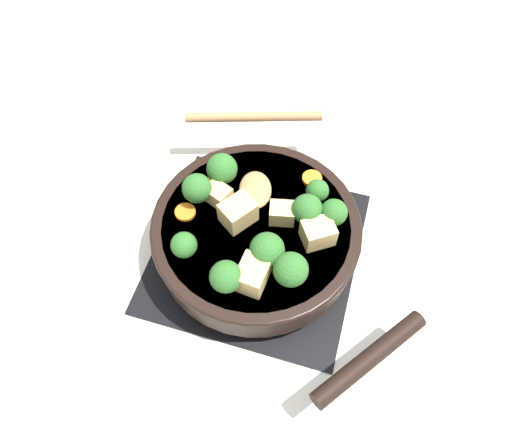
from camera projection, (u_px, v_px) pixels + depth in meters
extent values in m
plane|color=silver|center=(256.00, 252.00, 0.79)|extent=(2.40, 2.40, 0.00)
cube|color=black|center=(256.00, 251.00, 0.78)|extent=(0.31, 0.31, 0.01)
torus|color=black|center=(256.00, 246.00, 0.77)|extent=(0.24, 0.24, 0.01)
cube|color=black|center=(256.00, 246.00, 0.77)|extent=(0.01, 0.23, 0.01)
cube|color=black|center=(256.00, 246.00, 0.77)|extent=(0.23, 0.01, 0.01)
cylinder|color=black|center=(256.00, 234.00, 0.74)|extent=(0.30, 0.30, 0.06)
cylinder|color=brown|center=(256.00, 233.00, 0.74)|extent=(0.27, 0.27, 0.05)
torus|color=black|center=(256.00, 225.00, 0.72)|extent=(0.31, 0.31, 0.01)
cylinder|color=black|center=(369.00, 358.00, 0.63)|extent=(0.13, 0.16, 0.02)
ellipsoid|color=#A87A4C|center=(255.00, 190.00, 0.74)|extent=(0.07, 0.08, 0.01)
cylinder|color=#A87A4C|center=(254.00, 117.00, 0.82)|extent=(0.22, 0.08, 0.02)
cube|color=#DBB770|center=(253.00, 275.00, 0.65)|extent=(0.04, 0.05, 0.04)
cube|color=#DBB770|center=(318.00, 234.00, 0.69)|extent=(0.06, 0.05, 0.03)
cube|color=#DBB770|center=(218.00, 195.00, 0.73)|extent=(0.04, 0.04, 0.03)
cube|color=#DBB770|center=(282.00, 213.00, 0.71)|extent=(0.04, 0.04, 0.03)
cube|color=#DBB770|center=(238.00, 212.00, 0.70)|extent=(0.06, 0.06, 0.04)
cylinder|color=#709956|center=(306.00, 218.00, 0.71)|extent=(0.01, 0.01, 0.01)
sphere|color=#2D6628|center=(307.00, 209.00, 0.70)|extent=(0.04, 0.04, 0.04)
cylinder|color=#709956|center=(227.00, 284.00, 0.66)|extent=(0.01, 0.01, 0.01)
sphere|color=#2D6628|center=(226.00, 277.00, 0.64)|extent=(0.04, 0.04, 0.04)
cylinder|color=#709956|center=(223.00, 178.00, 0.75)|extent=(0.01, 0.01, 0.01)
sphere|color=#2D6628|center=(222.00, 169.00, 0.73)|extent=(0.05, 0.05, 0.05)
cylinder|color=#709956|center=(316.00, 198.00, 0.73)|extent=(0.01, 0.01, 0.01)
sphere|color=#2D6628|center=(317.00, 191.00, 0.72)|extent=(0.03, 0.03, 0.03)
cylinder|color=#709956|center=(267.00, 258.00, 0.68)|extent=(0.01, 0.01, 0.01)
sphere|color=#2D6628|center=(267.00, 250.00, 0.66)|extent=(0.05, 0.05, 0.05)
cylinder|color=#709956|center=(198.00, 197.00, 0.73)|extent=(0.01, 0.01, 0.01)
sphere|color=#2D6628|center=(197.00, 188.00, 0.71)|extent=(0.04, 0.04, 0.04)
cylinder|color=#709956|center=(290.00, 278.00, 0.66)|extent=(0.01, 0.01, 0.01)
sphere|color=#2D6628|center=(291.00, 270.00, 0.64)|extent=(0.05, 0.05, 0.05)
cylinder|color=#709956|center=(186.00, 252.00, 0.68)|extent=(0.01, 0.01, 0.01)
sphere|color=#2D6628|center=(184.00, 245.00, 0.67)|extent=(0.04, 0.04, 0.04)
cylinder|color=#709956|center=(332.00, 220.00, 0.71)|extent=(0.01, 0.01, 0.01)
sphere|color=#2D6628|center=(334.00, 212.00, 0.69)|extent=(0.04, 0.04, 0.04)
cylinder|color=orange|center=(312.00, 178.00, 0.76)|extent=(0.03, 0.03, 0.01)
cylinder|color=orange|center=(185.00, 212.00, 0.72)|extent=(0.03, 0.03, 0.01)
cylinder|color=orange|center=(208.00, 186.00, 0.75)|extent=(0.03, 0.03, 0.01)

